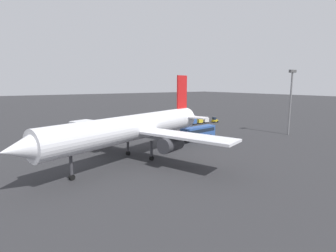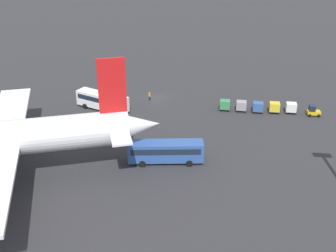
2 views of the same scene
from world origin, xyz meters
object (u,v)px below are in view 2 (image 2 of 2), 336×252
at_px(shuttle_bus_far, 166,150).
at_px(cargo_cart_yellow, 274,107).
at_px(cargo_cart_white, 291,107).
at_px(cargo_cart_grey, 241,106).
at_px(baggage_tug, 313,111).
at_px(cargo_cart_blue, 258,107).
at_px(shuttle_bus_near, 102,100).
at_px(cargo_cart_green, 225,105).
at_px(worker_person, 150,96).

xyz_separation_m(shuttle_bus_far, cargo_cart_yellow, (-18.47, -20.68, -0.83)).
height_order(cargo_cart_white, cargo_cart_grey, same).
relative_size(baggage_tug, cargo_cart_blue, 1.20).
relative_size(cargo_cart_yellow, cargo_cart_blue, 1.00).
relative_size(baggage_tug, cargo_cart_white, 1.20).
bearing_deg(shuttle_bus_near, shuttle_bus_far, 152.45).
xyz_separation_m(shuttle_bus_far, cargo_cart_white, (-21.61, -20.87, -0.83)).
height_order(shuttle_bus_near, cargo_cart_grey, shuttle_bus_near).
relative_size(baggage_tug, cargo_cart_green, 1.20).
bearing_deg(cargo_cart_green, cargo_cart_blue, 177.13).
height_order(shuttle_bus_near, cargo_cart_yellow, shuttle_bus_near).
bearing_deg(cargo_cart_grey, cargo_cart_blue, 176.46).
bearing_deg(worker_person, cargo_cart_green, 167.64).
bearing_deg(cargo_cart_blue, shuttle_bus_near, 4.23).
distance_m(cargo_cart_yellow, cargo_cart_grey, 6.29).
relative_size(shuttle_bus_near, cargo_cart_blue, 5.39).
distance_m(shuttle_bus_near, cargo_cart_green, 23.77).
bearing_deg(cargo_cart_yellow, shuttle_bus_far, 48.23).
relative_size(worker_person, cargo_cart_grey, 0.84).
xyz_separation_m(shuttle_bus_near, cargo_cart_blue, (-29.91, -2.21, -0.80)).
distance_m(shuttle_bus_far, cargo_cart_blue, 25.56).
distance_m(shuttle_bus_near, cargo_cart_yellow, 33.15).
distance_m(shuttle_bus_far, baggage_tug, 32.59).
height_order(cargo_cart_yellow, cargo_cart_blue, same).
bearing_deg(baggage_tug, cargo_cart_green, -5.50).
distance_m(shuttle_bus_far, cargo_cart_yellow, 27.74).
height_order(baggage_tug, cargo_cart_yellow, baggage_tug).
xyz_separation_m(shuttle_bus_far, baggage_tug, (-25.59, -20.15, -1.08)).
xyz_separation_m(cargo_cart_white, cargo_cart_green, (12.57, 0.11, 0.00)).
xyz_separation_m(baggage_tug, worker_person, (31.89, -3.96, -0.07)).
bearing_deg(shuttle_bus_near, worker_person, -120.80).
bearing_deg(cargo_cart_white, cargo_cart_blue, 3.91).
distance_m(baggage_tug, cargo_cart_yellow, 7.15).
relative_size(shuttle_bus_near, cargo_cart_white, 5.39).
bearing_deg(cargo_cart_white, cargo_cart_grey, 1.43).
distance_m(baggage_tug, cargo_cart_grey, 13.42).
bearing_deg(cargo_cart_green, shuttle_bus_near, 6.10).
bearing_deg(cargo_cart_green, cargo_cart_grey, 177.81).
height_order(shuttle_bus_near, cargo_cart_green, shuttle_bus_near).
bearing_deg(cargo_cart_green, shuttle_bus_far, 66.45).
relative_size(baggage_tug, cargo_cart_yellow, 1.20).
height_order(shuttle_bus_near, cargo_cart_blue, shuttle_bus_near).
height_order(shuttle_bus_near, shuttle_bus_far, shuttle_bus_far).
xyz_separation_m(baggage_tug, cargo_cart_green, (16.55, -0.60, 0.25)).
distance_m(worker_person, cargo_cart_green, 15.70).
bearing_deg(worker_person, cargo_cart_blue, 170.35).
bearing_deg(cargo_cart_grey, worker_person, -10.67).
bearing_deg(cargo_cart_white, shuttle_bus_near, 4.17).
distance_m(shuttle_bus_near, worker_person, 10.22).
bearing_deg(shuttle_bus_far, cargo_cart_yellow, -139.73).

